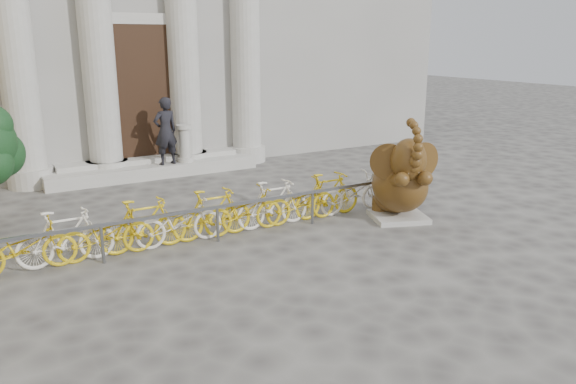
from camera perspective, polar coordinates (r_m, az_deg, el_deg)
ground at (r=8.57m, az=5.84°, el=-11.16°), size 80.00×80.00×0.00m
entrance_steps at (r=16.62m, az=-13.50°, el=2.26°), size 6.00×1.20×0.36m
elephant_statue at (r=12.24m, az=11.39°, el=0.88°), size 1.51×1.79×2.25m
bike_rack at (r=11.09m, az=-7.70°, el=-2.18°), size 8.69×0.53×1.00m
pedestrian at (r=16.17m, az=-12.34°, el=6.06°), size 0.75×0.56×1.90m
balustrade_post at (r=16.47m, az=-10.47°, el=4.72°), size 0.44×0.44×1.08m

